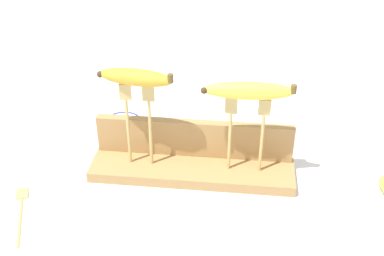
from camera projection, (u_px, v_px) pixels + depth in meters
The scene contains 9 objects.
ground_plane at pixel (192, 174), 1.14m from camera, with size 3.00×3.00×0.00m, color silver.
wooden_board at pixel (192, 170), 1.13m from camera, with size 0.46×0.11×0.02m, color #A87F4C.
board_backstop at pixel (194, 138), 1.14m from camera, with size 0.45×0.02×0.09m, color #A87F4C.
fork_stand_left at pixel (138, 119), 1.07m from camera, with size 0.08×0.01×0.20m.
fork_stand_right at pixel (246, 130), 1.05m from camera, with size 0.09×0.01×0.18m.
banana_raised_left at pixel (135, 78), 1.02m from camera, with size 0.17×0.06×0.04m.
banana_raised_right at pixel (249, 92), 1.00m from camera, with size 0.19×0.05×0.04m.
fork_fallen_near at pixel (21, 207), 1.04m from camera, with size 0.08×0.18×0.01m.
wire_coil at pixel (123, 121), 1.33m from camera, with size 0.10×0.10×0.00m, color #1E2DA5.
Camera 1 is at (0.10, -0.90, 0.69)m, focal length 46.59 mm.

